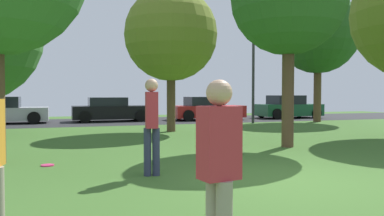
{
  "coord_description": "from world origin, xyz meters",
  "views": [
    {
      "loc": [
        -3.82,
        -5.89,
        1.52
      ],
      "look_at": [
        0.0,
        5.21,
        1.1
      ],
      "focal_mm": 36.23,
      "sensor_mm": 36.0,
      "label": 1
    }
  ],
  "objects_px": {
    "oak_tree_center": "(171,35)",
    "person_walking": "(152,122)",
    "maple_tree_near": "(318,33)",
    "street_lamp_post": "(253,80)",
    "person_catcher": "(219,168)",
    "parked_car_green": "(288,108)",
    "frisbee_disc": "(48,165)",
    "parked_car_silver": "(1,111)",
    "parked_car_red": "(207,109)",
    "parked_car_black": "(111,110)"
  },
  "relations": [
    {
      "from": "parked_car_silver",
      "to": "parked_car_red",
      "type": "distance_m",
      "value": 11.2
    },
    {
      "from": "parked_car_silver",
      "to": "parked_car_green",
      "type": "height_order",
      "value": "parked_car_green"
    },
    {
      "from": "person_walking",
      "to": "parked_car_silver",
      "type": "bearing_deg",
      "value": 24.96
    },
    {
      "from": "parked_car_green",
      "to": "person_catcher",
      "type": "bearing_deg",
      "value": -124.37
    },
    {
      "from": "parked_car_green",
      "to": "person_walking",
      "type": "bearing_deg",
      "value": -130.39
    },
    {
      "from": "person_walking",
      "to": "person_catcher",
      "type": "bearing_deg",
      "value": -176.81
    },
    {
      "from": "frisbee_disc",
      "to": "parked_car_black",
      "type": "xyz_separation_m",
      "value": [
        3.01,
        13.36,
        0.61
      ]
    },
    {
      "from": "parked_car_green",
      "to": "parked_car_black",
      "type": "bearing_deg",
      "value": 177.03
    },
    {
      "from": "person_walking",
      "to": "frisbee_disc",
      "type": "distance_m",
      "value": 2.72
    },
    {
      "from": "maple_tree_near",
      "to": "person_walking",
      "type": "distance_m",
      "value": 16.67
    },
    {
      "from": "person_catcher",
      "to": "frisbee_disc",
      "type": "height_order",
      "value": "person_catcher"
    },
    {
      "from": "person_walking",
      "to": "parked_car_red",
      "type": "relative_size",
      "value": 0.42
    },
    {
      "from": "person_walking",
      "to": "parked_car_red",
      "type": "height_order",
      "value": "person_walking"
    },
    {
      "from": "oak_tree_center",
      "to": "parked_car_red",
      "type": "distance_m",
      "value": 8.19
    },
    {
      "from": "person_catcher",
      "to": "frisbee_disc",
      "type": "distance_m",
      "value": 6.04
    },
    {
      "from": "oak_tree_center",
      "to": "frisbee_disc",
      "type": "height_order",
      "value": "oak_tree_center"
    },
    {
      "from": "person_walking",
      "to": "parked_car_green",
      "type": "relative_size",
      "value": 0.44
    },
    {
      "from": "oak_tree_center",
      "to": "person_walking",
      "type": "relative_size",
      "value": 3.23
    },
    {
      "from": "parked_car_silver",
      "to": "parked_car_red",
      "type": "height_order",
      "value": "parked_car_silver"
    },
    {
      "from": "maple_tree_near",
      "to": "parked_car_green",
      "type": "relative_size",
      "value": 1.76
    },
    {
      "from": "street_lamp_post",
      "to": "person_catcher",
      "type": "bearing_deg",
      "value": -118.92
    },
    {
      "from": "oak_tree_center",
      "to": "person_catcher",
      "type": "height_order",
      "value": "oak_tree_center"
    },
    {
      "from": "parked_car_black",
      "to": "parked_car_green",
      "type": "height_order",
      "value": "parked_car_green"
    },
    {
      "from": "person_catcher",
      "to": "parked_car_green",
      "type": "xyz_separation_m",
      "value": [
        12.69,
        18.55,
        -0.24
      ]
    },
    {
      "from": "person_catcher",
      "to": "frisbee_disc",
      "type": "xyz_separation_m",
      "value": [
        -1.5,
        5.78,
        -0.89
      ]
    },
    {
      "from": "frisbee_disc",
      "to": "parked_car_green",
      "type": "height_order",
      "value": "parked_car_green"
    },
    {
      "from": "parked_car_silver",
      "to": "oak_tree_center",
      "type": "bearing_deg",
      "value": -43.64
    },
    {
      "from": "parked_car_red",
      "to": "parked_car_green",
      "type": "relative_size",
      "value": 1.05
    },
    {
      "from": "person_catcher",
      "to": "parked_car_silver",
      "type": "xyz_separation_m",
      "value": [
        -4.1,
        19.12,
        -0.27
      ]
    },
    {
      "from": "parked_car_red",
      "to": "person_walking",
      "type": "bearing_deg",
      "value": -114.83
    },
    {
      "from": "person_walking",
      "to": "oak_tree_center",
      "type": "bearing_deg",
      "value": -9.91
    },
    {
      "from": "oak_tree_center",
      "to": "frisbee_disc",
      "type": "bearing_deg",
      "value": -125.24
    },
    {
      "from": "parked_car_green",
      "to": "parked_car_red",
      "type": "bearing_deg",
      "value": 179.52
    },
    {
      "from": "frisbee_disc",
      "to": "parked_car_red",
      "type": "distance_m",
      "value": 15.45
    },
    {
      "from": "oak_tree_center",
      "to": "frisbee_disc",
      "type": "distance_m",
      "value": 8.86
    },
    {
      "from": "person_walking",
      "to": "street_lamp_post",
      "type": "relative_size",
      "value": 0.4
    },
    {
      "from": "parked_car_green",
      "to": "maple_tree_near",
      "type": "bearing_deg",
      "value": -96.28
    },
    {
      "from": "parked_car_black",
      "to": "parked_car_red",
      "type": "relative_size",
      "value": 1.0
    },
    {
      "from": "oak_tree_center",
      "to": "person_catcher",
      "type": "relative_size",
      "value": 3.56
    },
    {
      "from": "person_catcher",
      "to": "parked_car_black",
      "type": "xyz_separation_m",
      "value": [
        1.5,
        19.14,
        -0.28
      ]
    },
    {
      "from": "person_walking",
      "to": "parked_car_green",
      "type": "height_order",
      "value": "person_walking"
    },
    {
      "from": "person_walking",
      "to": "street_lamp_post",
      "type": "height_order",
      "value": "street_lamp_post"
    },
    {
      "from": "person_catcher",
      "to": "street_lamp_post",
      "type": "height_order",
      "value": "street_lamp_post"
    },
    {
      "from": "frisbee_disc",
      "to": "street_lamp_post",
      "type": "relative_size",
      "value": 0.06
    },
    {
      "from": "person_walking",
      "to": "parked_car_green",
      "type": "bearing_deg",
      "value": -31.99
    },
    {
      "from": "maple_tree_near",
      "to": "street_lamp_post",
      "type": "relative_size",
      "value": 1.59
    },
    {
      "from": "parked_car_silver",
      "to": "parked_car_red",
      "type": "relative_size",
      "value": 1.05
    },
    {
      "from": "street_lamp_post",
      "to": "maple_tree_near",
      "type": "bearing_deg",
      "value": -1.13
    },
    {
      "from": "oak_tree_center",
      "to": "person_catcher",
      "type": "bearing_deg",
      "value": -104.11
    },
    {
      "from": "parked_car_silver",
      "to": "frisbee_disc",
      "type": "bearing_deg",
      "value": -78.97
    }
  ]
}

